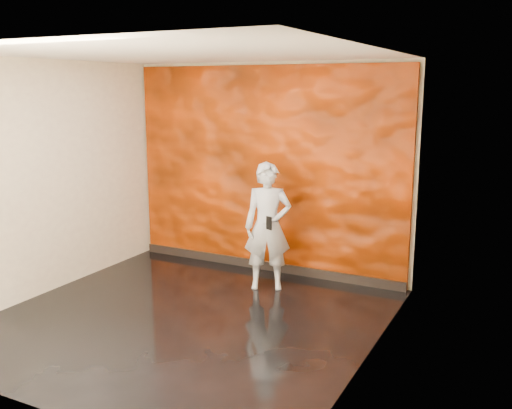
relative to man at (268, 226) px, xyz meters
name	(u,v)px	position (x,y,z in m)	size (l,w,h in m)	color
room	(183,193)	(-0.35, -1.30, 0.61)	(4.02, 4.02, 2.81)	black
feature_wall	(266,170)	(-0.35, 0.66, 0.59)	(3.90, 0.06, 2.75)	#CC3700
baseboard	(264,265)	(-0.35, 0.62, -0.73)	(3.90, 0.04, 0.12)	black
man	(268,226)	(0.00, 0.00, 0.00)	(0.58, 0.38, 1.58)	#A7ABB7
phone	(269,223)	(0.12, -0.23, 0.10)	(0.09, 0.02, 0.16)	black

